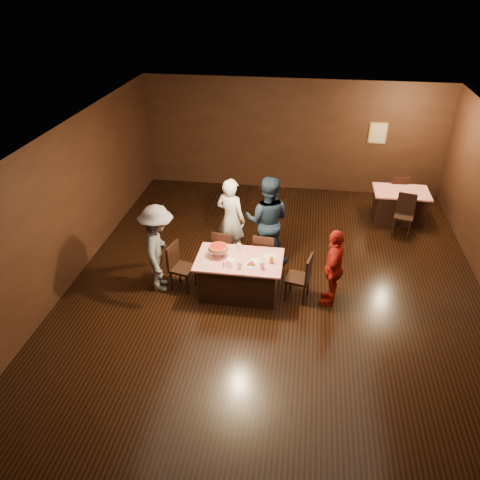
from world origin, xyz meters
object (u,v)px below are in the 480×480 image
Objects in this scene: pizza_stand at (218,248)px; diner_red_shirt at (334,267)px; main_table at (239,276)px; diner_white_jacket at (231,219)px; glass_front_right at (262,265)px; chair_far_left at (225,250)px; chair_end_left at (183,267)px; diner_grey_knit at (158,249)px; chair_back_far at (396,192)px; glass_amber at (272,260)px; chair_back_near at (404,215)px; plate_empty at (270,257)px; chair_far_right at (265,253)px; chair_end_right at (298,277)px; diner_navy_hoodie at (267,221)px; glass_back at (239,247)px; back_table at (399,205)px; glass_front_left at (240,265)px.

diner_red_shirt is at bearing -1.74° from pizza_stand.
main_table is 0.89× the size of diner_white_jacket.
pizza_stand is 0.91m from glass_front_right.
glass_front_right is at bearing 140.17° from chair_far_left.
chair_end_left is 0.59m from diner_grey_knit.
glass_front_right reaches higher than main_table.
glass_front_right is (-2.96, -4.40, 0.37)m from chair_back_far.
diner_white_jacket is 12.91× the size of glass_amber.
chair_far_left and chair_back_near have the same top height.
chair_back_near is 6.79× the size of glass_amber.
plate_empty is (-2.86, -2.70, 0.30)m from chair_back_near.
chair_far_right and chair_end_right have the same top height.
glass_front_right is at bearing 96.88° from chair_far_right.
main_table is at bearing 75.44° from diner_navy_hoodie.
diner_grey_knit is at bearing 35.94° from chair_back_far.
glass_amber is (1.00, -0.80, 0.37)m from chair_far_left.
glass_back is (-0.60, 0.15, 0.06)m from plate_empty.
back_table is 5.20m from pizza_stand.
chair_end_left is 0.49× the size of diner_navy_hoodie.
glass_back is (-0.44, -0.91, -0.12)m from diner_navy_hoodie.
pizza_stand is (-0.40, 0.05, 0.57)m from main_table.
chair_back_near is at bearing 43.27° from plate_empty.
diner_grey_knit is (-1.16, -1.31, -0.02)m from diner_white_jacket.
diner_navy_hoodie reaches higher than chair_far_right.
diner_white_jacket reaches higher than diner_grey_knit.
pizza_stand is 1.52× the size of plate_empty.
diner_grey_knit reaches higher than chair_far_right.
chair_far_right is 1.03m from chair_end_right.
glass_front_right is (-1.27, -0.24, 0.08)m from diner_red_shirt.
chair_far_left is at bearing 4.02° from chair_far_right.
plate_empty is (0.95, -0.60, 0.30)m from chair_far_left.
chair_back_far reaches higher than glass_amber.
chair_end_left is at bearing -141.85° from back_table.
diner_grey_knit is at bearing -80.11° from diner_red_shirt.
main_table is at bearing -81.15° from diner_red_shirt.
chair_far_right is 1.17m from glass_front_left.
chair_end_right reaches higher than main_table.
pizza_stand is 1.01m from glass_amber.
chair_far_left is 1.00× the size of chair_far_right.
glass_front_left is (-3.36, -3.85, 0.46)m from back_table.
diner_navy_hoodie reaches higher than chair_end_right.
diner_white_jacket is at bearing 106.31° from main_table.
diner_grey_knit is 1.52m from glass_back.
glass_back reaches higher than back_table.
glass_front_right is at bearing -57.06° from chair_end_right.
glass_front_right is (-2.96, -3.10, 0.37)m from chair_back_near.
chair_far_right is 2.50× the size of pizza_stand.
chair_end_right is 1.15m from glass_front_left.
chair_end_right is at bearing -102.78° from diner_grey_knit.
chair_far_right is at bearing 104.04° from glass_amber.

